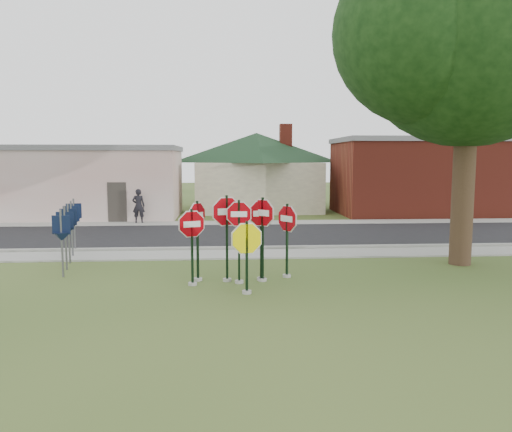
{
  "coord_description": "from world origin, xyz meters",
  "views": [
    {
      "loc": [
        -0.28,
        -12.2,
        3.47
      ],
      "look_at": [
        0.65,
        2.0,
        1.83
      ],
      "focal_mm": 35.0,
      "sensor_mm": 36.0,
      "label": 1
    }
  ],
  "objects": [
    {
      "name": "pedestrian",
      "position": [
        -4.79,
        14.55,
        0.97
      ],
      "size": [
        0.66,
        0.44,
        1.81
      ],
      "primitive_type": "imported",
      "rotation": [
        0.0,
        0.0,
        3.15
      ],
      "color": "black",
      "rests_on": "sidewalk_far"
    },
    {
      "name": "stop_sign_right",
      "position": [
        0.81,
        1.64,
        1.55
      ],
      "size": [
        0.8,
        0.76,
        2.5
      ],
      "color": "gray",
      "rests_on": "ground"
    },
    {
      "name": "stop_sign_yellow",
      "position": [
        0.31,
        0.35,
        1.17
      ],
      "size": [
        1.11,
        0.28,
        2.0
      ],
      "color": "gray",
      "rests_on": "ground"
    },
    {
      "name": "oak_tree",
      "position": [
        7.5,
        3.5,
        7.6
      ],
      "size": [
        11.17,
        10.57,
        11.39
      ],
      "color": "#302015",
      "rests_on": "ground"
    },
    {
      "name": "stop_sign_far_left",
      "position": [
        -1.02,
        1.81,
        1.46
      ],
      "size": [
        0.57,
        0.87,
        2.39
      ],
      "color": "gray",
      "rests_on": "ground"
    },
    {
      "name": "building_brick",
      "position": [
        12.0,
        18.5,
        2.4
      ],
      "size": [
        10.2,
        6.2,
        4.75
      ],
      "color": "maroon",
      "rests_on": "ground"
    },
    {
      "name": "stop_sign_back_right",
      "position": [
        0.78,
        1.74,
        1.49
      ],
      "size": [
        1.01,
        0.24,
        2.44
      ],
      "color": "gray",
      "rests_on": "ground"
    },
    {
      "name": "ground",
      "position": [
        0.0,
        0.0,
        0.0
      ],
      "size": [
        120.0,
        120.0,
        0.0
      ],
      "primitive_type": "plane",
      "color": "#344D1D",
      "rests_on": "ground"
    },
    {
      "name": "bg_tree_right",
      "position": [
        22.0,
        26.0,
        5.58
      ],
      "size": [
        5.6,
        5.6,
        8.4
      ],
      "color": "#302015",
      "rests_on": "ground"
    },
    {
      "name": "stop_sign_left",
      "position": [
        -1.14,
        1.29,
        1.33
      ],
      "size": [
        0.97,
        0.36,
        2.21
      ],
      "color": "gray",
      "rests_on": "ground"
    },
    {
      "name": "sidewalk_far",
      "position": [
        0.0,
        14.3,
        0.03
      ],
      "size": [
        60.0,
        1.6,
        0.06
      ],
      "primitive_type": "cube",
      "color": "gray",
      "rests_on": "ground"
    },
    {
      "name": "road",
      "position": [
        0.0,
        10.0,
        0.02
      ],
      "size": [
        60.0,
        7.0,
        0.04
      ],
      "primitive_type": "cube",
      "color": "black",
      "rests_on": "ground"
    },
    {
      "name": "building_stucco",
      "position": [
        -9.0,
        18.0,
        2.15
      ],
      "size": [
        12.2,
        6.2,
        4.2
      ],
      "color": "beige",
      "rests_on": "ground"
    },
    {
      "name": "stop_sign_center",
      "position": [
        0.14,
        1.44,
        1.47
      ],
      "size": [
        0.97,
        0.24,
        2.43
      ],
      "color": "gray",
      "rests_on": "ground"
    },
    {
      "name": "stop_sign_far_right",
      "position": [
        1.56,
        2.06,
        1.38
      ],
      "size": [
        0.62,
        0.91,
        2.28
      ],
      "color": "gray",
      "rests_on": "ground"
    },
    {
      "name": "sidewalk_near",
      "position": [
        0.0,
        5.5,
        0.03
      ],
      "size": [
        60.0,
        1.6,
        0.06
      ],
      "primitive_type": "cube",
      "color": "gray",
      "rests_on": "ground"
    },
    {
      "name": "building_house",
      "position": [
        2.0,
        22.0,
        3.65
      ],
      "size": [
        11.6,
        11.6,
        6.2
      ],
      "color": "beige",
      "rests_on": "ground"
    },
    {
      "name": "stop_sign_back_left",
      "position": [
        -0.19,
        1.68,
        1.61
      ],
      "size": [
        1.12,
        0.32,
        2.57
      ],
      "color": "gray",
      "rests_on": "ground"
    },
    {
      "name": "curb",
      "position": [
        0.0,
        6.5,
        0.07
      ],
      "size": [
        60.0,
        0.2,
        0.14
      ],
      "primitive_type": "cube",
      "color": "gray",
      "rests_on": "ground"
    },
    {
      "name": "route_sign_row",
      "position": [
        -5.4,
        4.5,
        1.22
      ],
      "size": [
        1.43,
        4.63,
        2.0
      ],
      "color": "#59595E",
      "rests_on": "ground"
    }
  ]
}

